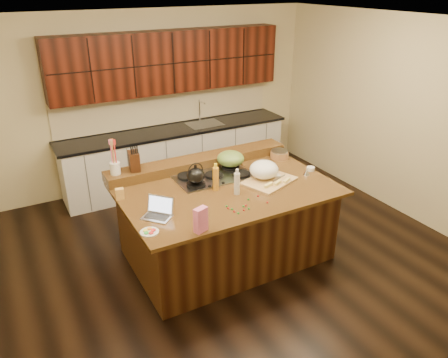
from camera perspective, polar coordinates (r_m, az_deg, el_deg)
room at (r=4.82m, az=0.29°, el=3.55°), size 5.52×5.02×2.72m
island at (r=5.21m, az=0.26°, el=-5.55°), size 2.40×1.60×0.92m
back_ledge at (r=5.54m, az=-3.23°, el=2.30°), size 2.40×0.30×0.12m
cooktop at (r=5.23m, az=-1.31°, el=0.37°), size 0.92×0.52×0.05m
back_counter at (r=6.97m, az=-6.47°, el=7.01°), size 3.70×0.66×2.40m
kettle at (r=4.95m, az=-3.71°, el=0.43°), size 0.26×0.26×0.19m
green_bowl at (r=5.42m, az=0.86°, el=2.69°), size 0.42×0.42×0.19m
laptop at (r=4.43m, az=-8.55°, el=-4.20°), size 0.35×0.35×0.19m
oil_bottle at (r=4.87m, az=-1.09°, el=0.01°), size 0.07×0.07×0.27m
vinegar_bottle at (r=4.78m, az=1.70°, el=-0.62°), size 0.08×0.08×0.25m
wooden_tray at (r=5.14m, az=5.41°, el=0.90°), size 0.70×0.60×0.24m
ramekin_a at (r=5.52m, az=11.26°, el=1.33°), size 0.13×0.13×0.04m
ramekin_b at (r=5.24m, az=6.85°, el=0.35°), size 0.13×0.13×0.04m
ramekin_c at (r=5.45m, az=5.98°, el=1.39°), size 0.11×0.11×0.04m
strainer_bowl at (r=5.83m, az=7.25°, el=3.15°), size 0.24×0.24×0.09m
kitchen_timer at (r=5.39m, az=10.72°, el=0.91°), size 0.09×0.09×0.07m
pink_bag at (r=4.10m, az=-3.06°, el=-5.33°), size 0.15×0.11×0.25m
candy_plate at (r=4.19m, az=-9.71°, el=-6.84°), size 0.20×0.20×0.01m
package_box at (r=4.84m, az=-13.45°, el=-1.90°), size 0.10×0.08×0.12m
utensil_crock at (r=5.16m, az=-14.02°, el=1.38°), size 0.15×0.15×0.14m
knife_block at (r=5.20m, az=-11.67°, el=2.31°), size 0.14×0.20×0.23m
gumdrop_0 at (r=4.47m, az=1.35°, el=-4.27°), size 0.02×0.02×0.02m
gumdrop_1 at (r=4.51m, az=1.05°, el=-3.95°), size 0.02×0.02×0.02m
gumdrop_2 at (r=4.58m, az=2.90°, el=-3.48°), size 0.02×0.02×0.02m
gumdrop_3 at (r=4.44m, az=1.87°, el=-4.50°), size 0.02×0.02×0.02m
gumdrop_4 at (r=4.66m, az=5.69°, el=-3.06°), size 0.02×0.02×0.02m
gumdrop_5 at (r=4.57m, az=0.35°, el=-3.55°), size 0.02×0.02×0.02m
gumdrop_6 at (r=4.53m, az=0.54°, el=-3.84°), size 0.02×0.02×0.02m
gumdrop_7 at (r=4.71m, az=3.20°, el=-2.68°), size 0.02×0.02×0.02m
gumdrop_8 at (r=4.79m, az=4.47°, el=-2.21°), size 0.02×0.02×0.02m
gumdrop_9 at (r=4.57m, az=2.54°, el=-3.58°), size 0.02×0.02×0.02m
gumdrop_10 at (r=4.50m, az=2.61°, el=-4.07°), size 0.02×0.02×0.02m
gumdrop_11 at (r=4.53m, az=3.25°, el=-3.88°), size 0.02×0.02×0.02m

